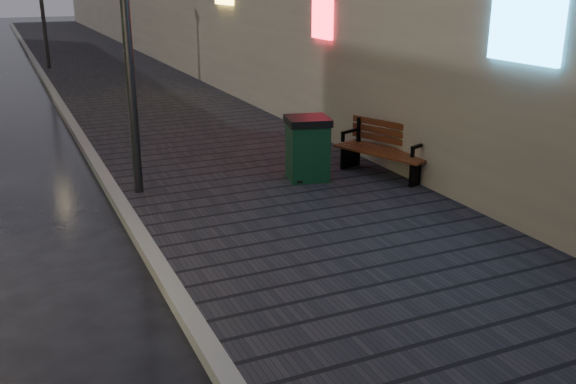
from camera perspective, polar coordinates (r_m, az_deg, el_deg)
name	(u,v)px	position (r m, az deg, el deg)	size (l,w,h in m)	color
sidewalk	(110,70)	(25.27, -15.57, 10.38)	(4.60, 58.00, 0.15)	black
curb	(42,74)	(25.01, -21.06, 9.75)	(0.20, 58.00, 0.15)	slate
bench	(386,149)	(11.06, 8.73, 3.78)	(1.18, 1.84, 0.89)	black
trash_bin	(307,148)	(10.68, 1.74, 3.95)	(0.82, 0.82, 1.05)	black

